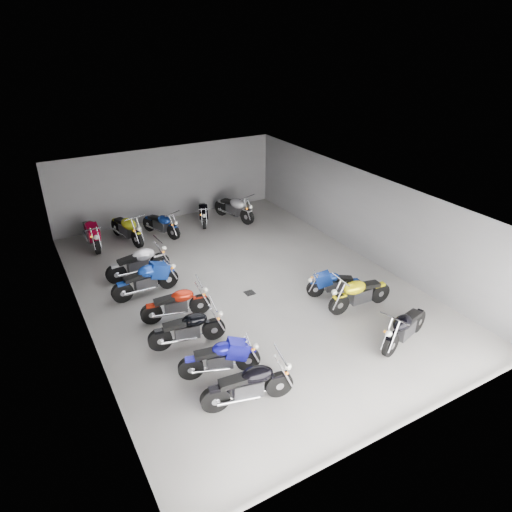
# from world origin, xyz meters

# --- Properties ---
(ground) EXTENTS (14.00, 14.00, 0.00)m
(ground) POSITION_xyz_m (0.00, 0.00, 0.00)
(ground) COLOR gray
(ground) RESTS_ON ground
(wall_back) EXTENTS (10.00, 0.10, 3.20)m
(wall_back) POSITION_xyz_m (0.00, 7.00, 1.60)
(wall_back) COLOR slate
(wall_back) RESTS_ON ground
(wall_left) EXTENTS (0.10, 14.00, 3.20)m
(wall_left) POSITION_xyz_m (-5.00, 0.00, 1.60)
(wall_left) COLOR slate
(wall_left) RESTS_ON ground
(wall_right) EXTENTS (0.10, 14.00, 3.20)m
(wall_right) POSITION_xyz_m (5.00, 0.00, 1.60)
(wall_right) COLOR slate
(wall_right) RESTS_ON ground
(ceiling) EXTENTS (10.00, 14.00, 0.04)m
(ceiling) POSITION_xyz_m (0.00, 0.00, 3.22)
(ceiling) COLOR black
(ceiling) RESTS_ON wall_back
(drain_grate) EXTENTS (0.32, 0.32, 0.01)m
(drain_grate) POSITION_xyz_m (0.00, -0.50, 0.01)
(drain_grate) COLOR black
(drain_grate) RESTS_ON ground
(motorcycle_left_a) EXTENTS (2.19, 0.62, 0.97)m
(motorcycle_left_a) POSITION_xyz_m (-2.33, -4.72, 0.53)
(motorcycle_left_a) COLOR black
(motorcycle_left_a) RESTS_ON ground
(motorcycle_left_b) EXTENTS (2.02, 0.71, 0.91)m
(motorcycle_left_b) POSITION_xyz_m (-2.47, -3.51, 0.50)
(motorcycle_left_b) COLOR black
(motorcycle_left_b) RESTS_ON ground
(motorcycle_left_c) EXTENTS (2.11, 0.57, 0.93)m
(motorcycle_left_c) POSITION_xyz_m (-2.72, -2.00, 0.51)
(motorcycle_left_c) COLOR black
(motorcycle_left_c) RESTS_ON ground
(motorcycle_left_d) EXTENTS (2.08, 0.52, 0.92)m
(motorcycle_left_d) POSITION_xyz_m (-2.55, -0.67, 0.50)
(motorcycle_left_d) COLOR black
(motorcycle_left_d) RESTS_ON ground
(motorcycle_left_e) EXTENTS (2.23, 0.48, 0.98)m
(motorcycle_left_e) POSITION_xyz_m (-2.92, 1.07, 0.53)
(motorcycle_left_e) COLOR black
(motorcycle_left_e) RESTS_ON ground
(motorcycle_left_f) EXTENTS (2.25, 0.47, 0.99)m
(motorcycle_left_f) POSITION_xyz_m (-2.78, 2.34, 0.54)
(motorcycle_left_f) COLOR black
(motorcycle_left_f) RESTS_ON ground
(motorcycle_right_a) EXTENTS (2.12, 0.75, 0.95)m
(motorcycle_right_a) POSITION_xyz_m (2.41, -4.85, 0.52)
(motorcycle_right_a) COLOR black
(motorcycle_right_a) RESTS_ON ground
(motorcycle_right_b) EXTENTS (2.21, 0.47, 0.97)m
(motorcycle_right_b) POSITION_xyz_m (2.49, -2.91, 0.53)
(motorcycle_right_b) COLOR black
(motorcycle_right_b) RESTS_ON ground
(motorcycle_right_c) EXTENTS (1.74, 0.85, 0.81)m
(motorcycle_right_c) POSITION_xyz_m (2.29, -1.95, 0.44)
(motorcycle_right_c) COLOR black
(motorcycle_right_c) RESTS_ON ground
(motorcycle_back_a) EXTENTS (0.45, 2.31, 1.02)m
(motorcycle_back_a) POSITION_xyz_m (-3.68, 5.63, 0.56)
(motorcycle_back_a) COLOR black
(motorcycle_back_a) RESTS_ON ground
(motorcycle_back_b) EXTENTS (0.72, 2.29, 1.02)m
(motorcycle_back_b) POSITION_xyz_m (-2.35, 5.40, 0.56)
(motorcycle_back_b) COLOR black
(motorcycle_back_b) RESTS_ON ground
(motorcycle_back_c) EXTENTS (0.98, 1.95, 0.92)m
(motorcycle_back_c) POSITION_xyz_m (-0.97, 5.29, 0.50)
(motorcycle_back_c) COLOR black
(motorcycle_back_c) RESTS_ON ground
(motorcycle_back_d) EXTENTS (0.82, 1.89, 0.87)m
(motorcycle_back_d) POSITION_xyz_m (1.07, 5.67, 0.47)
(motorcycle_back_d) COLOR black
(motorcycle_back_d) RESTS_ON ground
(motorcycle_back_e) EXTENTS (0.89, 2.24, 1.02)m
(motorcycle_back_e) POSITION_xyz_m (2.42, 5.31, 0.56)
(motorcycle_back_e) COLOR black
(motorcycle_back_e) RESTS_ON ground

